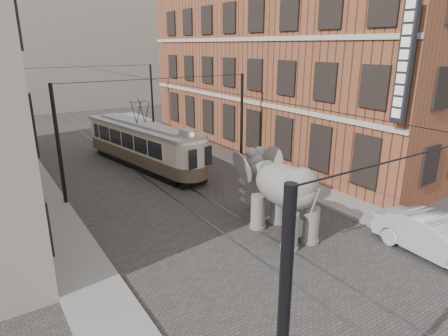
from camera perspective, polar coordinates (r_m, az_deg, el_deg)
ground at (r=17.73m, az=0.14°, el=-7.87°), size 120.00×120.00×0.00m
tram_rails at (r=17.73m, az=0.14°, el=-7.84°), size 1.54×80.00×0.02m
sidewalk_right at (r=21.33m, az=13.75°, el=-3.64°), size 2.00×60.00×0.15m
sidewalk_left at (r=15.53m, az=-20.86°, el=-12.81°), size 2.00×60.00×0.15m
brick_building at (r=29.91m, az=8.55°, el=14.35°), size 8.00×26.00×12.00m
distant_block at (r=54.08m, az=-24.84°, el=15.47°), size 28.00×10.00×14.00m
catenary at (r=20.80m, az=-7.95°, el=4.60°), size 11.00×30.20×6.00m
tram at (r=25.54m, az=-12.03°, el=4.85°), size 4.06×11.02×4.28m
elephant at (r=16.09m, az=8.91°, el=-4.29°), size 3.28×5.65×3.38m
parked_car at (r=16.69m, az=28.84°, el=-9.01°), size 1.92×4.80×1.55m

